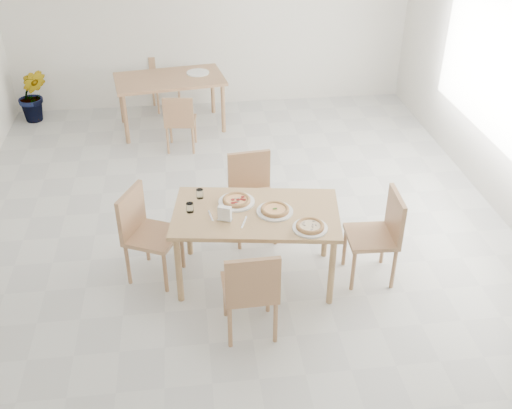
{
  "coord_description": "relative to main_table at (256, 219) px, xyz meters",
  "views": [
    {
      "loc": [
        -0.43,
        -5.44,
        3.72
      ],
      "look_at": [
        0.13,
        -0.9,
        0.83
      ],
      "focal_mm": 42.0,
      "sensor_mm": 36.0,
      "label": 1
    }
  ],
  "objects": [
    {
      "name": "potted_plant",
      "position": [
        -2.78,
        4.05,
        -0.27
      ],
      "size": [
        0.47,
        0.39,
        0.8
      ],
      "primitive_type": "imported",
      "rotation": [
        0.0,
        0.0,
        0.08
      ],
      "color": "#226E21",
      "rests_on": "ground"
    },
    {
      "name": "fork_a",
      "position": [
        -0.41,
        -0.02,
        0.08
      ],
      "size": [
        0.04,
        0.18,
        0.01
      ],
      "primitive_type": "cube",
      "rotation": [
        0.0,
        0.0,
        0.15
      ],
      "color": "silver",
      "rests_on": "main_table"
    },
    {
      "name": "chair_east",
      "position": [
        1.16,
        -0.12,
        -0.14
      ],
      "size": [
        0.47,
        0.47,
        0.91
      ],
      "rotation": [
        0.0,
        0.0,
        -1.62
      ],
      "color": "#A37851",
      "rests_on": "ground"
    },
    {
      "name": "chair_north",
      "position": [
        0.05,
        0.77,
        -0.14
      ],
      "size": [
        0.49,
        0.49,
        0.91
      ],
      "rotation": [
        0.0,
        0.0,
        0.11
      ],
      "color": "#A37851",
      "rests_on": "ground"
    },
    {
      "name": "fork_b",
      "position": [
        -0.13,
        -0.16,
        0.08
      ],
      "size": [
        0.08,
        0.19,
        0.01
      ],
      "primitive_type": "cube",
      "rotation": [
        0.0,
        0.0,
        -0.34
      ],
      "color": "silver",
      "rests_on": "main_table"
    },
    {
      "name": "chair_south",
      "position": [
        -0.14,
        -0.78,
        -0.15
      ],
      "size": [
        0.46,
        0.46,
        0.9
      ],
      "rotation": [
        0.0,
        0.0,
        3.16
      ],
      "color": "#A37851",
      "rests_on": "ground"
    },
    {
      "name": "napkin_holder",
      "position": [
        -0.29,
        -0.11,
        0.15
      ],
      "size": [
        0.14,
        0.11,
        0.14
      ],
      "rotation": [
        0.0,
        0.0,
        -0.37
      ],
      "color": "silver",
      "rests_on": "main_table"
    },
    {
      "name": "chair_west",
      "position": [
        -1.03,
        0.18,
        -0.14
      ],
      "size": [
        0.6,
        0.6,
        0.92
      ],
      "rotation": [
        0.0,
        0.0,
        1.13
      ],
      "color": "#A37851",
      "rests_on": "ground"
    },
    {
      "name": "tumbler_b",
      "position": [
        -0.6,
        0.08,
        0.13
      ],
      "size": [
        0.07,
        0.07,
        0.09
      ],
      "primitive_type": "cylinder",
      "color": "white",
      "rests_on": "main_table"
    },
    {
      "name": "room",
      "position": [
        2.85,
        1.2,
        0.83
      ],
      "size": [
        7.28,
        7.0,
        7.0
      ],
      "color": "silver",
      "rests_on": "ground"
    },
    {
      "name": "second_table",
      "position": [
        -0.78,
        3.57,
        -0.0
      ],
      "size": [
        1.61,
        1.06,
        0.75
      ],
      "rotation": [
        0.0,
        0.0,
        0.14
      ],
      "color": "#A37851",
      "rests_on": "ground"
    },
    {
      "name": "main_table",
      "position": [
        0.0,
        0.0,
        0.0
      ],
      "size": [
        1.62,
        1.07,
        0.75
      ],
      "rotation": [
        0.0,
        0.0,
        -0.15
      ],
      "color": "tan",
      "rests_on": "ground"
    },
    {
      "name": "pizza_pepperoni",
      "position": [
        -0.16,
        0.18,
        0.11
      ],
      "size": [
        0.34,
        0.34,
        0.03
      ],
      "rotation": [
        0.0,
        0.0,
        0.37
      ],
      "color": "tan",
      "rests_on": "plate_pepperoni"
    },
    {
      "name": "chair_back_s",
      "position": [
        -0.66,
        2.8,
        -0.21
      ],
      "size": [
        0.44,
        0.44,
        0.79
      ],
      "rotation": [
        0.0,
        0.0,
        3.02
      ],
      "color": "#A37851",
      "rests_on": "ground"
    },
    {
      "name": "plate_empty",
      "position": [
        -0.37,
        3.7,
        0.09
      ],
      "size": [
        0.32,
        0.32,
        0.02
      ],
      "primitive_type": "cylinder",
      "color": "white",
      "rests_on": "second_table"
    },
    {
      "name": "plate_margherita",
      "position": [
        0.17,
        -0.03,
        0.09
      ],
      "size": [
        0.33,
        0.33,
        0.02
      ],
      "primitive_type": "cylinder",
      "color": "white",
      "rests_on": "main_table"
    },
    {
      "name": "pizza_margherita",
      "position": [
        0.17,
        -0.03,
        0.11
      ],
      "size": [
        0.3,
        0.3,
        0.03
      ],
      "rotation": [
        0.0,
        0.0,
        -0.18
      ],
      "color": "tan",
      "rests_on": "plate_margherita"
    },
    {
      "name": "chair_back_n",
      "position": [
        -0.88,
        4.35,
        -0.22
      ],
      "size": [
        0.46,
        0.46,
        0.78
      ],
      "rotation": [
        0.0,
        0.0,
        0.23
      ],
      "color": "#A37851",
      "rests_on": "ground"
    },
    {
      "name": "pizza_mushroom",
      "position": [
        0.43,
        -0.33,
        0.11
      ],
      "size": [
        0.31,
        0.31,
        0.03
      ],
      "rotation": [
        0.0,
        0.0,
        -0.3
      ],
      "color": "tan",
      "rests_on": "plate_mushroom"
    },
    {
      "name": "plate_pepperoni",
      "position": [
        -0.16,
        0.18,
        0.09
      ],
      "size": [
        0.34,
        0.34,
        0.02
      ],
      "primitive_type": "cylinder",
      "color": "white",
      "rests_on": "main_table"
    },
    {
      "name": "plate_mushroom",
      "position": [
        0.43,
        -0.33,
        0.09
      ],
      "size": [
        0.31,
        0.31,
        0.02
      ],
      "primitive_type": "cylinder",
      "color": "white",
      "rests_on": "main_table"
    },
    {
      "name": "tumbler_a",
      "position": [
        -0.5,
        0.31,
        0.13
      ],
      "size": [
        0.07,
        0.07,
        0.09
      ],
      "primitive_type": "cylinder",
      "color": "white",
      "rests_on": "main_table"
    }
  ]
}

